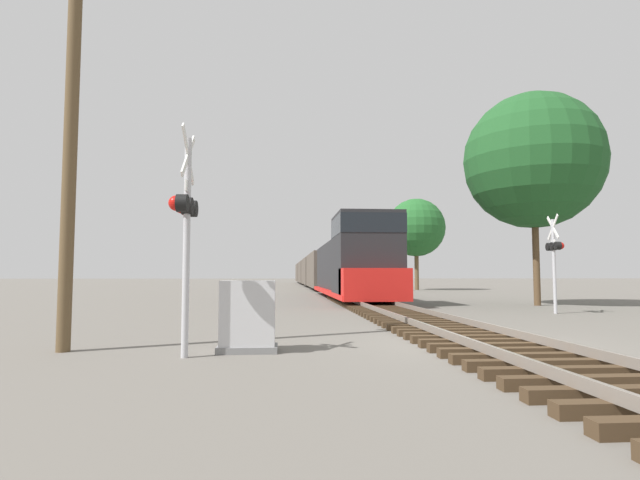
# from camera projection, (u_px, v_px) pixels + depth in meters

# --- Properties ---
(ground_plane) EXTENTS (400.00, 400.00, 0.00)m
(ground_plane) POSITION_uv_depth(u_px,v_px,m) (478.00, 345.00, 10.04)
(ground_plane) COLOR #666059
(rail_track_bed) EXTENTS (2.60, 160.00, 0.31)m
(rail_track_bed) POSITION_uv_depth(u_px,v_px,m) (478.00, 338.00, 10.05)
(rail_track_bed) COLOR #42301E
(rail_track_bed) RESTS_ON ground
(freight_train) EXTENTS (2.95, 76.52, 4.28)m
(freight_train) POSITION_uv_depth(u_px,v_px,m) (317.00, 272.00, 57.43)
(freight_train) COLOR #232326
(freight_train) RESTS_ON ground
(crossing_signal_near) EXTENTS (0.35, 1.01, 3.96)m
(crossing_signal_near) POSITION_uv_depth(u_px,v_px,m) (185.00, 216.00, 8.64)
(crossing_signal_near) COLOR #B7B7BC
(crossing_signal_near) RESTS_ON ground
(crossing_signal_far) EXTENTS (0.41, 1.01, 3.63)m
(crossing_signal_far) POSITION_uv_depth(u_px,v_px,m) (554.00, 251.00, 18.35)
(crossing_signal_far) COLOR #B7B7BC
(crossing_signal_far) RESTS_ON ground
(relay_cabinet) EXTENTS (1.09, 0.69, 1.30)m
(relay_cabinet) POSITION_uv_depth(u_px,v_px,m) (248.00, 317.00, 9.16)
(relay_cabinet) COLOR slate
(relay_cabinet) RESTS_ON ground
(utility_pole) EXTENTS (1.80, 0.25, 9.91)m
(utility_pole) POSITION_uv_depth(u_px,v_px,m) (73.00, 79.00, 9.49)
(utility_pole) COLOR brown
(utility_pole) RESTS_ON ground
(tree_far_right) EXTENTS (6.39, 6.39, 10.00)m
(tree_far_right) POSITION_uv_depth(u_px,v_px,m) (533.00, 161.00, 23.53)
(tree_far_right) COLOR brown
(tree_far_right) RESTS_ON ground
(tree_mid_background) EXTENTS (5.56, 5.56, 8.76)m
(tree_mid_background) POSITION_uv_depth(u_px,v_px,m) (416.00, 228.00, 47.95)
(tree_mid_background) COLOR brown
(tree_mid_background) RESTS_ON ground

